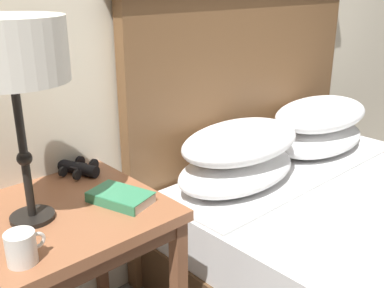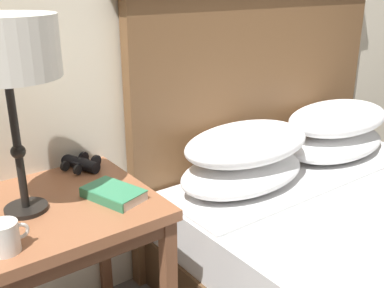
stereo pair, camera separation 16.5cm
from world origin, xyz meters
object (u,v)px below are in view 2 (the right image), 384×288
Objects in this scene: coffee_mug at (5,237)px; book_on_nightstand at (113,194)px; table_lamp at (4,51)px; binoculars_pair at (81,163)px; nightstand at (60,224)px.

book_on_nightstand is at bearing 16.50° from coffee_mug.
table_lamp is 2.63× the size of book_on_nightstand.
book_on_nightstand is at bearing -92.68° from binoculars_pair.
nightstand is 0.32m from coffee_mug.
nightstand is 0.28m from binoculars_pair.
nightstand is 0.58m from table_lamp.
binoculars_pair is 0.55m from coffee_mug.
table_lamp reaches higher than book_on_nightstand.
book_on_nightstand is 2.16× the size of coffee_mug.
table_lamp is at bearing 60.46° from coffee_mug.
binoculars_pair is (0.01, 0.29, 0.01)m from book_on_nightstand.
binoculars_pair reaches higher than book_on_nightstand.
coffee_mug is (-0.36, -0.11, 0.03)m from book_on_nightstand.
table_lamp reaches higher than coffee_mug.
nightstand is at bearing -130.45° from binoculars_pair.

